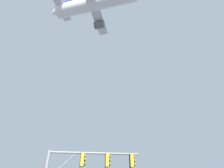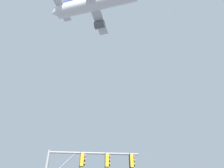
% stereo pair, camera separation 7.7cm
% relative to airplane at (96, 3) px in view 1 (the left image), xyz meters
% --- Properties ---
extents(airplane, '(23.01, 17.77, 6.28)m').
position_rel_airplane_xyz_m(airplane, '(0.00, 0.00, 0.00)').
color(airplane, white).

